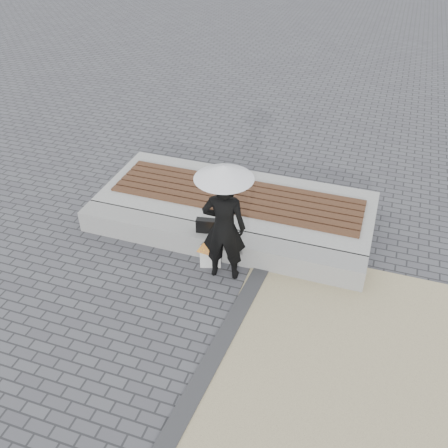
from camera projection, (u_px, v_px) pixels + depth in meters
The scene contains 11 objects.
ground at pixel (178, 317), 7.38m from camera, with size 80.00×80.00×0.00m, color #494A4E.
terrazzo_zone at pixel (403, 407), 6.15m from camera, with size 5.00×5.00×0.02m, color tan.
edging_band at pixel (215, 355), 6.79m from camera, with size 0.25×5.20×0.04m, color #323234.
seating_ledge at pixel (215, 243), 8.49m from camera, with size 5.00×0.45×0.40m, color gray.
timber_platform at pixel (237, 205), 9.41m from camera, with size 5.00×2.00×0.40m, color #A4A4A0.
timber_decking at pixel (237, 195), 9.28m from camera, with size 4.60×1.20×0.04m, color brown, non-canonical shape.
woman at pixel (224, 228), 7.60m from camera, with size 0.68×0.44×1.85m, color black.
parasol at pixel (224, 172), 7.03m from camera, with size 0.87×0.87×1.11m.
handbag at pixel (207, 226), 8.34m from camera, with size 0.35×0.12×0.25m, color black.
canvas_tote at pixel (211, 257), 8.22m from camera, with size 0.34×0.14×0.36m, color white.
magazine at pixel (209, 250), 8.07m from camera, with size 0.34×0.25×0.01m, color red.
Camera 1 is at (2.31, -4.67, 5.44)m, focal length 40.27 mm.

